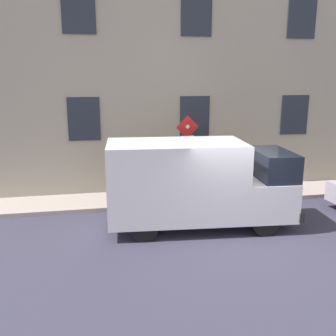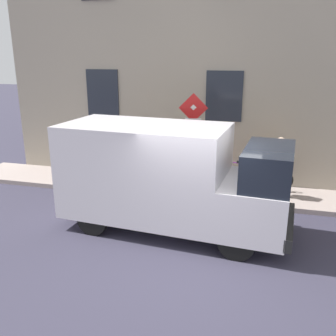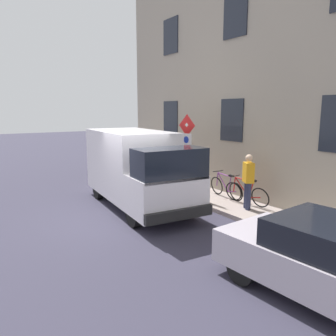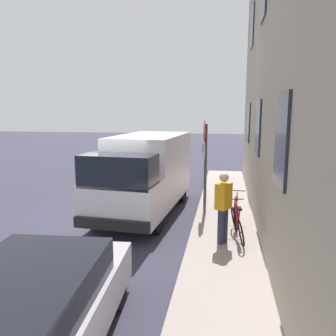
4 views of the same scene
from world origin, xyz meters
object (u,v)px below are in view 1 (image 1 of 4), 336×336
at_px(delivery_van, 197,182).
at_px(bicycle_red, 232,180).
at_px(bicycle_purple, 207,181).
at_px(sign_post_stacked, 187,147).
at_px(pedestrian, 246,167).

bearing_deg(delivery_van, bicycle_red, 57.68).
bearing_deg(bicycle_purple, bicycle_red, -176.48).
xyz_separation_m(sign_post_stacked, delivery_van, (-1.90, 0.17, -0.69)).
height_order(sign_post_stacked, bicycle_red, sign_post_stacked).
height_order(sign_post_stacked, delivery_van, sign_post_stacked).
bearing_deg(bicycle_purple, pedestrian, 168.74).
distance_m(delivery_van, pedestrian, 3.58).
distance_m(bicycle_red, pedestrian, 0.77).
distance_m(bicycle_red, bicycle_purple, 0.97).
bearing_deg(sign_post_stacked, pedestrian, -75.38).
distance_m(delivery_van, bicycle_red, 3.68).
bearing_deg(bicycle_purple, delivery_van, 71.27).
bearing_deg(pedestrian, sign_post_stacked, -46.75).
bearing_deg(bicycle_purple, sign_post_stacked, 47.56).
distance_m(sign_post_stacked, delivery_van, 2.03).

